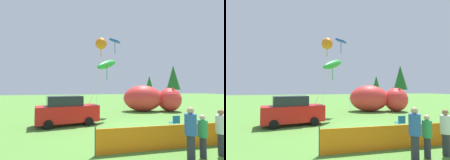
{
  "view_description": "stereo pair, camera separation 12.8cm",
  "coord_description": "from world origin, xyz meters",
  "views": [
    {
      "loc": [
        -4.61,
        -9.98,
        2.57
      ],
      "look_at": [
        -0.22,
        5.88,
        3.33
      ],
      "focal_mm": 28.0,
      "sensor_mm": 36.0,
      "label": 1
    },
    {
      "loc": [
        -4.49,
        -10.01,
        2.57
      ],
      "look_at": [
        -0.22,
        5.88,
        3.33
      ],
      "focal_mm": 28.0,
      "sensor_mm": 36.0,
      "label": 2
    }
  ],
  "objects": [
    {
      "name": "horizon_tree_east",
      "position": [
        15.72,
        28.95,
        3.42
      ],
      "size": [
        2.33,
        2.33,
        5.56
      ],
      "color": "brown",
      "rests_on": "ground"
    },
    {
      "name": "parked_car",
      "position": [
        -4.38,
        2.61,
        0.99
      ],
      "size": [
        4.39,
        2.28,
        2.02
      ],
      "rotation": [
        0.0,
        0.0,
        0.15
      ],
      "color": "red",
      "rests_on": "ground"
    },
    {
      "name": "kite_green_fish",
      "position": [
        -1.26,
        3.71,
        4.48
      ],
      "size": [
        3.41,
        2.07,
        5.21
      ],
      "color": "silver",
      "rests_on": "ground"
    },
    {
      "name": "horizon_tree_west",
      "position": [
        24.95,
        32.44,
        5.47
      ],
      "size": [
        3.74,
        3.74,
        8.92
      ],
      "color": "brown",
      "rests_on": "ground"
    },
    {
      "name": "ground_plane",
      "position": [
        0.0,
        0.0,
        0.0
      ],
      "size": [
        120.0,
        120.0,
        0.0
      ],
      "primitive_type": "plane",
      "color": "#548C38"
    },
    {
      "name": "spectator_in_grey_shirt",
      "position": [
        -0.21,
        -4.64,
        1.03
      ],
      "size": [
        0.41,
        0.41,
        1.88
      ],
      "color": "#2D2D38",
      "rests_on": "ground"
    },
    {
      "name": "kite_orange_flower",
      "position": [
        -1.19,
        6.32,
        6.84
      ],
      "size": [
        1.1,
        1.36,
        7.4
      ],
      "color": "silver",
      "rests_on": "ground"
    },
    {
      "name": "spectator_in_red_shirt",
      "position": [
        1.23,
        -4.58,
        0.96
      ],
      "size": [
        0.38,
        0.38,
        1.75
      ],
      "color": "#2D2D38",
      "rests_on": "ground"
    },
    {
      "name": "safety_fence",
      "position": [
        0.43,
        -3.44,
        0.5
      ],
      "size": [
        7.76,
        0.34,
        1.09
      ],
      "rotation": [
        0.0,
        0.0,
        -0.04
      ],
      "color": "orange",
      "rests_on": "ground"
    },
    {
      "name": "folding_chair",
      "position": [
        1.96,
        -0.67,
        0.54
      ],
      "size": [
        0.53,
        0.53,
        0.9
      ],
      "rotation": [
        0.0,
        0.0,
        1.49
      ],
      "color": "#1959A5",
      "rests_on": "ground"
    },
    {
      "name": "inflatable_cat",
      "position": [
        4.73,
        7.65,
        1.33
      ],
      "size": [
        6.59,
        4.11,
        2.87
      ],
      "rotation": [
        0.0,
        0.0,
        -0.29
      ],
      "color": "red",
      "rests_on": "ground"
    },
    {
      "name": "kite_blue_box",
      "position": [
        0.3,
        6.62,
        7.16
      ],
      "size": [
        1.32,
        1.89,
        7.54
      ],
      "color": "silver",
      "rests_on": "ground"
    },
    {
      "name": "spectator_in_black_shirt",
      "position": [
        0.4,
        -4.55,
        0.86
      ],
      "size": [
        0.34,
        0.34,
        1.58
      ],
      "color": "#2D2D38",
      "rests_on": "ground"
    }
  ]
}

